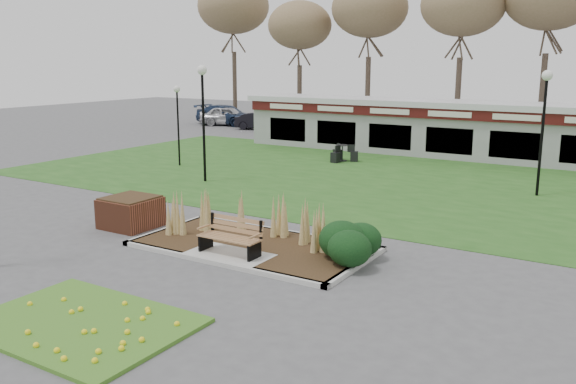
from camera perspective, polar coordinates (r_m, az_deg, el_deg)
The scene contains 15 objects.
ground at distance 15.77m, azimuth -5.81°, elevation -6.37°, with size 100.00×100.00×0.00m, color #515154.
lawn at distance 26.00m, azimuth 10.46°, elevation 0.97°, with size 34.00×16.00×0.02m, color #25561B.
flower_bed at distance 12.67m, azimuth -18.81°, elevation -11.46°, with size 4.20×3.00×0.16m.
planting_bed at distance 16.03m, azimuth 0.75°, elevation -4.61°, with size 6.75×3.40×1.27m.
park_bench at distance 15.78m, azimuth -5.30°, elevation -4.10°, with size 1.70×0.66×0.93m.
brick_planter at distance 19.20m, azimuth -14.50°, elevation -1.82°, with size 1.50×1.50×0.95m.
food_pavilion at distance 33.26m, azimuth 15.61°, elevation 5.73°, with size 24.60×3.40×2.90m.
tree_backdrop at distance 40.98m, azimuth 19.50°, elevation 16.30°, with size 47.24×5.24×10.36m.
lamp_post_mid_left at distance 29.59m, azimuth -10.30°, elevation 7.76°, with size 0.32×0.32×3.82m.
lamp_post_mid_right at distance 24.32m, azimuth 22.89°, elevation 7.50°, with size 0.39×0.39×4.66m.
lamp_post_far_left at distance 25.42m, azimuth -7.98°, elevation 8.75°, with size 0.40×0.40×4.80m.
bistro_set_b at distance 30.76m, azimuth 5.10°, elevation 3.41°, with size 1.53×1.43×0.82m.
car_silver at distance 47.67m, azimuth -5.60°, elevation 7.11°, with size 1.77×4.39×1.50m, color silver.
car_black at distance 44.55m, azimuth -2.54°, elevation 6.63°, with size 1.32×3.79×1.25m, color black.
car_blue at distance 48.18m, azimuth -5.82°, elevation 7.18°, with size 2.14×5.26×1.53m, color navy.
Camera 1 is at (9.16, -11.81, 5.04)m, focal length 38.00 mm.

